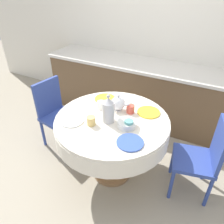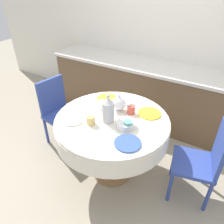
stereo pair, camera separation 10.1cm
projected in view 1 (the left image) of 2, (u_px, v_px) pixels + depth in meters
name	position (u px, v px, depth m)	size (l,w,h in m)	color
ground_plane	(112.00, 172.00, 2.60)	(12.00, 12.00, 0.00)	#9E937F
wall_back	(164.00, 30.00, 3.06)	(7.00, 0.05, 2.60)	silver
kitchen_counter	(150.00, 93.00, 3.28)	(3.24, 0.64, 0.90)	brown
dining_table	(112.00, 129.00, 2.24)	(1.15, 1.15, 0.77)	olive
chair_left	(203.00, 156.00, 2.12)	(0.48, 0.48, 0.90)	#2D428E
chair_right	(55.00, 111.00, 2.79)	(0.47, 0.47, 0.90)	#2D428E
plate_near_left	(72.00, 120.00, 2.13)	(0.24, 0.24, 0.01)	white
cup_near_left	(91.00, 121.00, 2.07)	(0.08, 0.08, 0.09)	#DBB766
plate_near_right	(130.00, 142.00, 1.86)	(0.24, 0.24, 0.01)	#3856AD
cup_near_right	(129.00, 125.00, 2.02)	(0.08, 0.08, 0.09)	#5BA39E
plate_far_left	(105.00, 99.00, 2.49)	(0.24, 0.24, 0.01)	yellow
cup_far_left	(101.00, 105.00, 2.30)	(0.08, 0.08, 0.09)	white
plate_far_right	(149.00, 112.00, 2.26)	(0.24, 0.24, 0.01)	yellow
cup_far_right	(130.00, 109.00, 2.24)	(0.08, 0.08, 0.09)	#CC4C3D
coffee_carafe	(108.00, 110.00, 2.07)	(0.12, 0.12, 0.29)	#B2B2B7
teapot	(118.00, 103.00, 2.26)	(0.20, 0.15, 0.19)	white
fruit_bowl	(127.00, 124.00, 2.05)	(0.18, 0.18, 0.06)	silver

